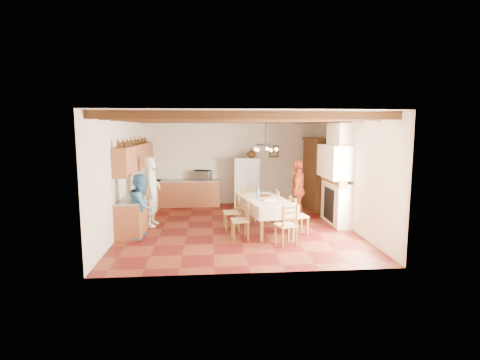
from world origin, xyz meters
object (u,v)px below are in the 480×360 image
Objects in this scene: chair_end_near at (286,224)px; microwave at (202,175)px; chair_left_near at (240,219)px; chair_right_far at (283,208)px; person_man at (152,191)px; person_woman_red at (298,190)px; chair_left_far at (231,212)px; dining_table at (265,202)px; person_woman_blue at (142,206)px; hutch at (316,174)px; chair_right_near at (299,215)px; refrigerator at (247,182)px; chair_end_far at (248,204)px.

chair_end_near is 1.64× the size of microwave.
chair_left_near is 1.82m from chair_right_far.
person_man is 1.08× the size of person_woman_red.
dining_table is at bearing 68.26° from chair_left_far.
chair_right_far is 0.61× the size of person_woman_blue.
chair_left_far is at bearing -148.64° from hutch.
refrigerator is at bearing 5.06° from chair_right_near.
chair_left_far is at bearing 60.93° from chair_right_near.
chair_left_near is at bearing -137.69° from hutch.
refrigerator reaches higher than person_woman_blue.
refrigerator is 0.88× the size of person_man.
chair_right_far is at bearing -65.33° from refrigerator.
chair_end_near is at bearing -97.66° from person_woman_blue.
person_woman_blue reaches higher than chair_right_near.
person_woman_red is at bearing 129.48° from chair_left_near.
chair_left_near and chair_left_far have the same top height.
hutch is 2.44× the size of chair_left_far.
chair_left_far reaches higher than dining_table.
chair_end_far is at bearing -69.69° from person_woman_red.
chair_end_near is 3.89m from person_man.
person_man is (-3.61, 0.19, 0.47)m from chair_right_far.
chair_right_far is 0.84m from person_woman_red.
chair_left_near reaches higher than dining_table.
chair_left_near is at bearing 3.72° from chair_left_far.
chair_right_far is (0.75, -2.46, -0.36)m from refrigerator.
chair_right_far is (-1.45, -1.85, -0.69)m from hutch.
person_woman_blue is (-2.37, 0.30, 0.31)m from chair_left_near.
dining_table is at bearing -45.55° from microwave.
person_woman_red is 3.01× the size of microwave.
chair_right_far is at bearing 1.67° from chair_right_near.
microwave is at bearing 23.28° from chair_right_near.
refrigerator is at bearing 17.16° from chair_right_far.
chair_end_far is at bearing -55.01° from person_woman_blue.
chair_right_near is 0.50× the size of person_man.
person_woman_blue is (-3.38, 0.84, 0.31)m from chair_end_near.
chair_left_far is at bearing -43.97° from person_woman_red.
chair_right_near is 1.00m from chair_end_near.
chair_end_near is at bearing -79.50° from chair_end_far.
person_woman_red is (0.53, 0.51, 0.40)m from chair_right_far.
refrigerator is 1.74× the size of chair_right_far.
chair_end_near is 0.54× the size of person_woman_red.
hutch is 3.14m from chair_right_near.
dining_table is 1.20× the size of person_woman_red.
chair_right_near is at bearing -167.50° from chair_right_far.
person_man reaches higher than dining_table.
chair_left_near is 0.50× the size of person_man.
chair_right_far is at bearing 98.54° from chair_left_far.
refrigerator is 1.74× the size of chair_right_near.
chair_left_near is at bearing -58.36° from microwave.
chair_end_near reaches higher than dining_table.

